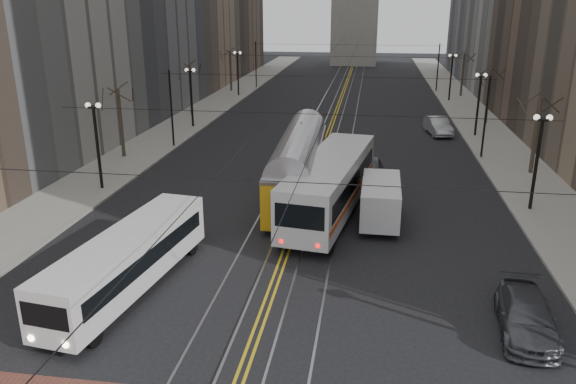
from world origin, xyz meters
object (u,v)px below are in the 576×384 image
(streetcar, at_px, (299,170))
(cargo_van, at_px, (380,203))
(sedan_grey, at_px, (372,168))
(sedan_silver, at_px, (438,126))
(rear_bus, at_px, (331,187))
(sedan_parked, at_px, (526,316))
(transit_bus, at_px, (129,263))

(streetcar, height_order, cargo_van, streetcar)
(sedan_grey, bearing_deg, sedan_silver, 66.42)
(cargo_van, xyz_separation_m, sedan_silver, (5.63, 23.79, -0.40))
(rear_bus, distance_m, cargo_van, 3.08)
(sedan_silver, bearing_deg, sedan_grey, -121.78)
(sedan_grey, xyz_separation_m, sedan_silver, (6.15, 14.79, 0.13))
(streetcar, xyz_separation_m, sedan_parked, (10.60, -14.66, -0.99))
(sedan_grey, bearing_deg, rear_bus, -107.34)
(sedan_parked, bearing_deg, transit_bus, -177.94)
(transit_bus, distance_m, sedan_parked, 16.23)
(sedan_grey, bearing_deg, streetcar, -134.79)
(sedan_parked, bearing_deg, sedan_grey, 112.19)
(transit_bus, xyz_separation_m, sedan_silver, (16.42, 33.41, -0.52))
(sedan_grey, bearing_deg, transit_bus, -119.86)
(cargo_van, distance_m, sedan_grey, 9.03)
(sedan_silver, bearing_deg, streetcar, -128.03)
(transit_bus, distance_m, sedan_grey, 21.27)
(streetcar, distance_m, cargo_van, 6.65)
(streetcar, bearing_deg, sedan_parked, -55.91)
(sedan_grey, distance_m, sedan_parked, 20.41)
(rear_bus, relative_size, cargo_van, 2.42)
(streetcar, distance_m, rear_bus, 3.95)
(sedan_grey, height_order, sedan_parked, sedan_parked)
(cargo_van, bearing_deg, sedan_parked, -61.98)
(rear_bus, bearing_deg, sedan_silver, 78.28)
(sedan_silver, height_order, sedan_parked, sedan_silver)
(rear_bus, height_order, sedan_grey, rear_bus)
(rear_bus, xyz_separation_m, sedan_grey, (2.37, 8.08, -1.04))
(sedan_grey, height_order, sedan_silver, sedan_silver)
(transit_bus, bearing_deg, streetcar, 75.58)
(transit_bus, xyz_separation_m, sedan_grey, (10.27, 18.61, -0.65))
(rear_bus, height_order, sedan_parked, rear_bus)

